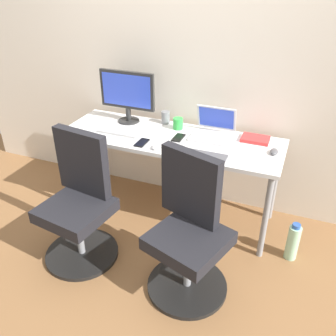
{
  "coord_description": "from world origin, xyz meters",
  "views": [
    {
      "loc": [
        0.94,
        -2.39,
        1.93
      ],
      "look_at": [
        0.0,
        -0.05,
        0.47
      ],
      "focal_mm": 38.53,
      "sensor_mm": 36.0,
      "label": 1
    }
  ],
  "objects": [
    {
      "name": "desk",
      "position": [
        0.0,
        0.0,
        0.66
      ],
      "size": [
        1.75,
        0.6,
        0.73
      ],
      "color": "silver",
      "rests_on": "ground"
    },
    {
      "name": "mouse_by_laptop",
      "position": [
        -0.02,
        -0.22,
        0.75
      ],
      "size": [
        0.06,
        0.1,
        0.03
      ],
      "primitive_type": "ellipsoid",
      "color": "silver",
      "rests_on": "desk"
    },
    {
      "name": "notebook",
      "position": [
        0.63,
        0.18,
        0.74
      ],
      "size": [
        0.21,
        0.15,
        0.03
      ],
      "primitive_type": "cube",
      "color": "red",
      "rests_on": "desk"
    },
    {
      "name": "office_chair_right",
      "position": [
        0.4,
        -0.68,
        0.42
      ],
      "size": [
        0.56,
        0.56,
        0.94
      ],
      "color": "black",
      "rests_on": "ground"
    },
    {
      "name": "keyboard_by_laptop",
      "position": [
        0.33,
        -0.22,
        0.74
      ],
      "size": [
        0.34,
        0.12,
        0.02
      ],
      "primitive_type": "cube",
      "color": "#515156",
      "rests_on": "desk"
    },
    {
      "name": "water_bottle_on_floor",
      "position": [
        1.04,
        -0.19,
        0.15
      ],
      "size": [
        0.09,
        0.09,
        0.31
      ],
      "color": "#A5D8B2",
      "rests_on": "ground"
    },
    {
      "name": "open_laptop",
      "position": [
        0.3,
        0.14,
        0.78
      ],
      "size": [
        0.31,
        0.29,
        0.22
      ],
      "color": "silver",
      "rests_on": "desk"
    },
    {
      "name": "keyboard_by_monitor",
      "position": [
        -0.41,
        -0.08,
        0.74
      ],
      "size": [
        0.34,
        0.12,
        0.02
      ],
      "primitive_type": "cube",
      "color": "#B7B7B7",
      "rests_on": "desk"
    },
    {
      "name": "office_chair_left",
      "position": [
        -0.43,
        -0.68,
        0.42
      ],
      "size": [
        0.54,
        0.54,
        0.94
      ],
      "color": "black",
      "rests_on": "ground"
    },
    {
      "name": "phone_near_monitor",
      "position": [
        0.07,
        0.0,
        0.74
      ],
      "size": [
        0.07,
        0.14,
        0.01
      ],
      "primitive_type": "cube",
      "color": "black",
      "rests_on": "desk"
    },
    {
      "name": "mouse_by_monitor",
      "position": [
        0.79,
        0.01,
        0.75
      ],
      "size": [
        0.06,
        0.1,
        0.03
      ],
      "primitive_type": "ellipsoid",
      "color": "#515156",
      "rests_on": "desk"
    },
    {
      "name": "ground_plane",
      "position": [
        0.0,
        0.0,
        0.0
      ],
      "size": [
        5.28,
        5.28,
        0.0
      ],
      "primitive_type": "plane",
      "color": "brown"
    },
    {
      "name": "pen_cup",
      "position": [
        -0.14,
        0.24,
        0.78
      ],
      "size": [
        0.07,
        0.07,
        0.1
      ],
      "primitive_type": "cylinder",
      "color": "slate",
      "rests_on": "desk"
    },
    {
      "name": "coffee_mug",
      "position": [
        -0.0,
        0.17,
        0.78
      ],
      "size": [
        0.08,
        0.08,
        0.09
      ],
      "primitive_type": "cylinder",
      "color": "green",
      "rests_on": "desk"
    },
    {
      "name": "desktop_monitor",
      "position": [
        -0.45,
        0.16,
        0.98
      ],
      "size": [
        0.48,
        0.18,
        0.43
      ],
      "color": "#262626",
      "rests_on": "desk"
    },
    {
      "name": "phone_near_laptop",
      "position": [
        -0.16,
        -0.19,
        0.74
      ],
      "size": [
        0.07,
        0.14,
        0.01
      ],
      "primitive_type": "cube",
      "color": "black",
      "rests_on": "desk"
    },
    {
      "name": "back_wall",
      "position": [
        0.0,
        0.38,
        1.3
      ],
      "size": [
        4.4,
        0.04,
        2.6
      ],
      "primitive_type": "cube",
      "color": "silver",
      "rests_on": "ground"
    }
  ]
}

